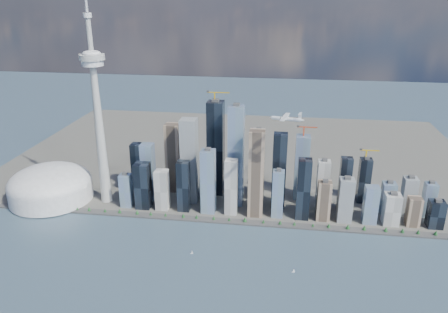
# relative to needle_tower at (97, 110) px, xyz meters

# --- Properties ---
(ground) EXTENTS (4000.00, 4000.00, 0.00)m
(ground) POSITION_rel_needle_tower_xyz_m (300.00, -310.00, -235.84)
(ground) COLOR #35475E
(ground) RESTS_ON ground
(seawall) EXTENTS (1100.00, 22.00, 4.00)m
(seawall) POSITION_rel_needle_tower_xyz_m (300.00, -60.00, -233.84)
(seawall) COLOR #383838
(seawall) RESTS_ON ground
(land) EXTENTS (1400.00, 900.00, 3.00)m
(land) POSITION_rel_needle_tower_xyz_m (300.00, 390.00, -234.34)
(land) COLOR #4C4C47
(land) RESTS_ON ground
(shoreline_trees) EXTENTS (960.53, 7.20, 8.80)m
(shoreline_trees) POSITION_rel_needle_tower_xyz_m (300.00, -60.00, -227.06)
(shoreline_trees) COLOR #3F2D1E
(shoreline_trees) RESTS_ON seawall
(skyscraper_cluster) EXTENTS (736.00, 142.00, 266.63)m
(skyscraper_cluster) POSITION_rel_needle_tower_xyz_m (359.62, 26.82, -152.91)
(skyscraper_cluster) COLOR black
(skyscraper_cluster) RESTS_ON land
(needle_tower) EXTENTS (56.00, 56.00, 550.50)m
(needle_tower) POSITION_rel_needle_tower_xyz_m (0.00, 0.00, 0.00)
(needle_tower) COLOR #A3A29D
(needle_tower) RESTS_ON land
(dome_stadium) EXTENTS (200.00, 200.00, 86.00)m
(dome_stadium) POSITION_rel_needle_tower_xyz_m (-140.00, -10.00, -196.40)
(dome_stadium) COLOR silver
(dome_stadium) RESTS_ON land
(airplane) EXTENTS (69.15, 61.48, 16.92)m
(airplane) POSITION_rel_needle_tower_xyz_m (431.61, -87.65, 21.02)
(airplane) COLOR silver
(airplane) RESTS_ON ground
(sailboat_west) EXTENTS (6.12, 2.40, 8.44)m
(sailboat_west) POSITION_rel_needle_tower_xyz_m (257.57, -196.33, -233.13)
(sailboat_west) COLOR white
(sailboat_west) RESTS_ON ground
(sailboat_east) EXTENTS (6.24, 2.29, 8.62)m
(sailboat_east) POSITION_rel_needle_tower_xyz_m (458.25, -229.80, -233.07)
(sailboat_east) COLOR white
(sailboat_east) RESTS_ON ground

